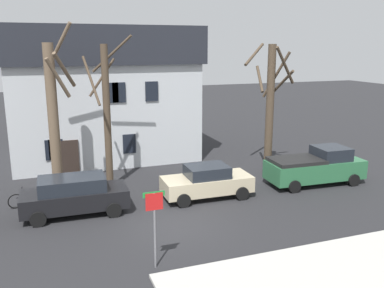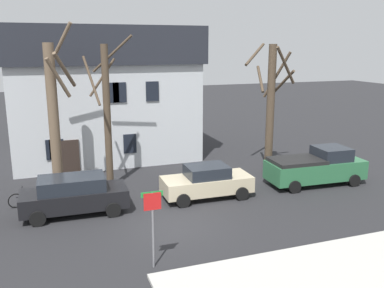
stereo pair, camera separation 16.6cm
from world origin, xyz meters
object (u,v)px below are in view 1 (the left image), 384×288
Objects in this scene: car_black_wagon at (74,195)px; bicycle_leaning at (27,199)px; tree_bare_far at (270,103)px; street_sign_pole at (154,215)px; building_main at (102,92)px; car_beige_sedan at (207,181)px; tree_bare_mid at (107,113)px; pickup_truck_green at (316,167)px; tree_bare_near at (54,113)px.

bicycle_leaning is (-2.09, 1.77, -0.55)m from car_black_wagon.
tree_bare_far reaches higher than street_sign_pole.
building_main reaches higher than car_black_wagon.
building_main reaches higher than street_sign_pole.
street_sign_pole reaches higher than car_beige_sedan.
tree_bare_far reaches higher than car_beige_sedan.
street_sign_pole is 8.90m from bicycle_leaning.
pickup_truck_green is at bearing -16.98° from tree_bare_mid.
pickup_truck_green reaches higher than car_black_wagon.
tree_bare_near is 1.59× the size of pickup_truck_green.
tree_bare_near is 1.13× the size of tree_bare_far.
tree_bare_near is 8.57m from car_beige_sedan.
car_black_wagon is (-2.10, -3.21, -3.18)m from tree_bare_mid.
street_sign_pole is 1.62× the size of bicycle_leaning.
tree_bare_mid is 4.98m from car_black_wagon.
tree_bare_near is 14.37m from pickup_truck_green.
tree_bare_near reaches higher than car_beige_sedan.
car_black_wagon is 12.99m from pickup_truck_green.
tree_bare_far is at bearing 110.77° from pickup_truck_green.
tree_bare_mid is at bearing -96.24° from building_main.
building_main is at bearing 59.59° from bicycle_leaning.
car_black_wagon is 2.77× the size of bicycle_leaning.
pickup_truck_green is at bearing -0.45° from car_beige_sedan.
tree_bare_near is 10.11m from street_sign_pole.
street_sign_pole is at bearing -92.28° from building_main.
street_sign_pole reaches higher than pickup_truck_green.
tree_bare_near is at bearing 152.19° from car_beige_sedan.
street_sign_pole is at bearing -69.23° from car_black_wagon.
street_sign_pole is (-10.77, -5.74, 0.96)m from pickup_truck_green.
street_sign_pole reaches higher than bicycle_leaning.
tree_bare_mid reaches higher than pickup_truck_green.
building_main is at bearing 141.30° from tree_bare_far.
street_sign_pole is (-9.57, -8.91, -2.25)m from tree_bare_far.
pickup_truck_green is 1.98× the size of street_sign_pole.
tree_bare_near reaches higher than car_black_wagon.
tree_bare_far is at bearing 5.28° from bicycle_leaning.
tree_bare_near is 4.88m from car_black_wagon.
tree_bare_mid is 2.92× the size of street_sign_pole.
building_main is at bearing 134.47° from pickup_truck_green.
tree_bare_mid is 11.81m from pickup_truck_green.
tree_bare_far is 4.67m from pickup_truck_green.
bicycle_leaning is (-4.19, -1.45, -3.73)m from tree_bare_mid.
street_sign_pole is (2.22, -5.86, 1.03)m from car_black_wagon.
tree_bare_far is (8.93, -7.16, -0.25)m from building_main.
tree_bare_near is 1.07× the size of tree_bare_mid.
bicycle_leaning is (-8.58, 1.83, -0.47)m from car_beige_sedan.
car_beige_sedan is at bearing -0.55° from car_black_wagon.
tree_bare_far is 13.27m from street_sign_pole.
bicycle_leaning is at bearing 139.81° from car_black_wagon.
tree_bare_mid is at bearing 56.88° from car_black_wagon.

